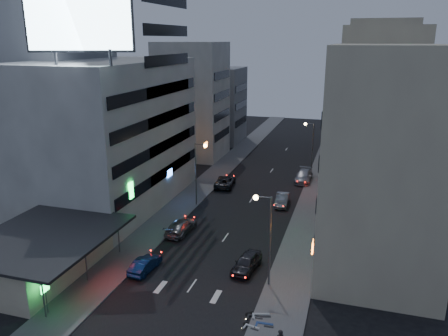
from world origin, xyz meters
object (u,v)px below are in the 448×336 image
at_px(parked_car_right_far, 304,176).
at_px(scooter_blue, 274,317).
at_px(parked_car_right_mid, 282,200).
at_px(scooter_silver_b, 270,306).
at_px(road_car_blue, 145,265).
at_px(scooter_black_b, 263,310).
at_px(parked_car_left, 225,181).
at_px(scooter_silver_a, 260,322).
at_px(road_car_silver, 181,226).
at_px(parked_car_right_near, 247,263).

distance_m(parked_car_right_far, scooter_blue, 35.23).
distance_m(parked_car_right_mid, scooter_silver_b, 23.55).
height_order(road_car_blue, scooter_black_b, road_car_blue).
xyz_separation_m(parked_car_left, scooter_silver_a, (11.83, -30.26, -0.11)).
height_order(scooter_silver_a, scooter_blue, scooter_blue).
height_order(parked_car_right_far, scooter_blue, parked_car_right_far).
distance_m(road_car_silver, scooter_silver_b, 16.99).
bearing_deg(road_car_silver, parked_car_right_mid, -126.14).
bearing_deg(parked_car_right_far, road_car_blue, -108.58).
distance_m(parked_car_left, scooter_silver_b, 30.81).
bearing_deg(parked_car_left, scooter_silver_a, 104.37).
bearing_deg(scooter_silver_b, road_car_blue, 59.14).
distance_m(parked_car_right_near, scooter_blue, 8.24).
height_order(parked_car_right_near, scooter_silver_a, parked_car_right_near).
relative_size(road_car_blue, scooter_silver_b, 2.01).
height_order(parked_car_left, scooter_silver_a, parked_car_left).
height_order(parked_car_left, road_car_silver, road_car_silver).
height_order(parked_car_right_mid, road_car_blue, parked_car_right_mid).
height_order(parked_car_right_near, scooter_black_b, parked_car_right_near).
relative_size(road_car_silver, scooter_blue, 2.66).
height_order(road_car_silver, scooter_silver_b, road_car_silver).
xyz_separation_m(parked_car_right_far, scooter_silver_b, (1.62, -33.95, -0.08)).
bearing_deg(scooter_silver_b, parked_car_right_mid, -8.83).
bearing_deg(road_car_blue, road_car_silver, -86.25).
bearing_deg(scooter_silver_a, parked_car_right_near, 31.47).
distance_m(parked_car_right_near, scooter_black_b, 7.17).
distance_m(parked_car_right_near, scooter_silver_b, 6.91).
relative_size(parked_car_left, parked_car_right_far, 0.96).
relative_size(parked_car_right_near, scooter_silver_a, 2.65).
height_order(scooter_silver_a, scooter_silver_b, scooter_silver_b).
bearing_deg(parked_car_right_far, road_car_silver, -115.18).
xyz_separation_m(parked_car_right_near, parked_car_left, (-8.79, 22.28, -0.01)).
distance_m(parked_car_left, scooter_blue, 32.15).
bearing_deg(parked_car_left, scooter_blue, 106.30).
bearing_deg(scooter_silver_a, parked_car_right_far, 12.66).
xyz_separation_m(parked_car_right_mid, parked_car_right_far, (1.42, 10.60, 0.09)).
relative_size(parked_car_right_mid, parked_car_right_far, 0.78).
height_order(road_car_blue, scooter_blue, road_car_blue).
xyz_separation_m(parked_car_right_mid, scooter_silver_b, (3.04, -23.35, 0.01)).
bearing_deg(parked_car_right_mid, scooter_blue, -85.49).
bearing_deg(parked_car_right_mid, road_car_blue, -118.24).
bearing_deg(scooter_silver_b, road_car_silver, 29.74).
bearing_deg(scooter_black_b, parked_car_left, 20.61).
relative_size(road_car_blue, scooter_silver_a, 2.38).
bearing_deg(parked_car_left, scooter_silver_b, 106.26).
distance_m(parked_car_right_mid, road_car_blue, 22.15).
height_order(parked_car_right_mid, road_car_silver, road_car_silver).
height_order(parked_car_right_mid, scooter_black_b, parked_car_right_mid).
relative_size(road_car_silver, scooter_black_b, 2.99).
distance_m(parked_car_right_mid, parked_car_left, 10.39).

